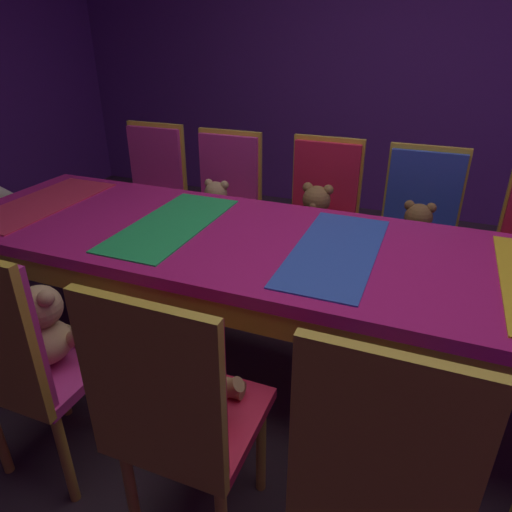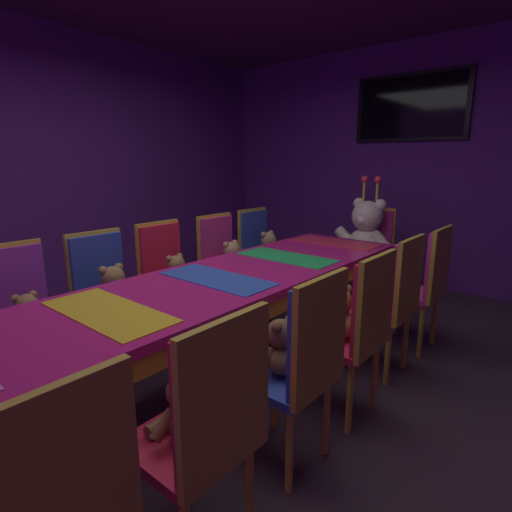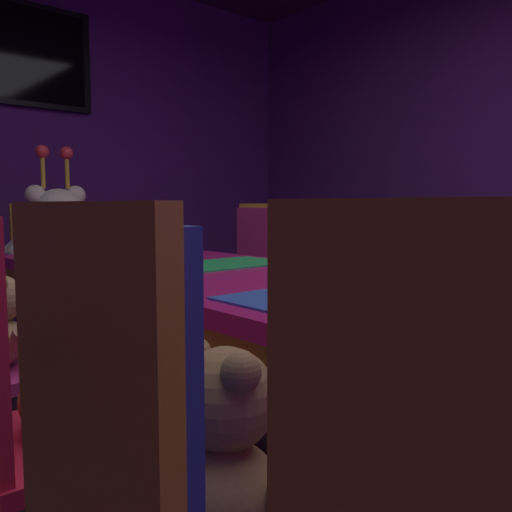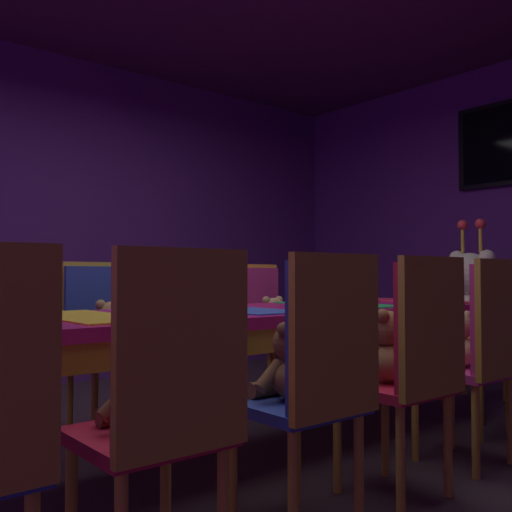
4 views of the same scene
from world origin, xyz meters
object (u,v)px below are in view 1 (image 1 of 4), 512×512
(chair_left_2, at_px, (380,464))
(chair_left_4, at_px, (13,350))
(teddy_left_2, at_px, (388,422))
(chair_right_4, at_px, (226,196))
(chair_right_5, at_px, (154,184))
(teddy_left_4, at_px, (46,328))
(teddy_right_2, at_px, (416,233))
(chair_left_3, at_px, (171,408))
(chair_right_3, at_px, (322,206))
(teddy_right_4, at_px, (216,206))
(teddy_left_3, at_px, (196,379))
(chair_right_2, at_px, (418,220))
(banquet_table, at_px, (334,269))
(teddy_right_3, at_px, (315,216))

(chair_left_2, distance_m, chair_left_4, 1.18)
(chair_left_2, bearing_deg, teddy_left_2, 0.00)
(chair_right_4, bearing_deg, chair_right_5, -93.51)
(teddy_left_4, bearing_deg, teddy_right_2, -39.60)
(chair_left_3, distance_m, chair_right_3, 1.71)
(chair_left_3, height_order, teddy_right_4, chair_left_3)
(teddy_left_3, bearing_deg, teddy_right_4, 23.84)
(chair_left_4, distance_m, teddy_left_4, 0.15)
(teddy_left_4, height_order, chair_right_2, chair_right_2)
(teddy_left_2, height_order, teddy_right_4, teddy_left_2)
(chair_right_3, xyz_separation_m, teddy_right_4, (-0.18, 0.60, -0.02))
(teddy_left_3, bearing_deg, banquet_table, -19.74)
(chair_left_2, bearing_deg, teddy_right_4, 38.03)
(chair_left_3, bearing_deg, teddy_left_2, -73.09)
(chair_left_4, xyz_separation_m, teddy_right_2, (1.53, -1.14, -0.02))
(teddy_right_2, bearing_deg, chair_left_4, -36.81)
(teddy_right_3, bearing_deg, chair_right_3, 180.00)
(chair_left_2, distance_m, teddy_right_2, 1.53)
(chair_left_3, distance_m, chair_right_2, 1.78)
(teddy_left_2, relative_size, chair_right_5, 0.34)
(teddy_left_2, height_order, teddy_left_4, teddy_left_2)
(teddy_right_2, height_order, teddy_right_3, teddy_right_3)
(chair_left_4, relative_size, teddy_right_4, 3.39)
(chair_left_3, distance_m, chair_left_4, 0.61)
(chair_right_3, xyz_separation_m, chair_right_5, (-0.00, 1.15, 0.00))
(teddy_left_4, bearing_deg, chair_left_3, -105.88)
(teddy_right_2, bearing_deg, teddy_left_2, 1.45)
(teddy_left_4, xyz_separation_m, teddy_right_4, (1.36, 0.00, -0.01))
(banquet_table, xyz_separation_m, chair_left_2, (-0.83, -0.31, -0.06))
(chair_left_2, xyz_separation_m, chair_right_5, (1.68, 1.73, 0.00))
(chair_left_4, bearing_deg, teddy_right_4, 0.10)
(banquet_table, xyz_separation_m, teddy_left_2, (-0.68, -0.31, -0.06))
(chair_left_2, height_order, teddy_left_2, chair_left_2)
(chair_left_4, height_order, chair_right_5, same)
(chair_right_2, height_order, teddy_right_2, chair_right_2)
(teddy_left_2, bearing_deg, chair_right_2, 1.32)
(teddy_left_2, relative_size, chair_right_3, 0.34)
(chair_left_3, bearing_deg, teddy_right_3, 0.44)
(banquet_table, bearing_deg, teddy_right_2, -21.47)
(teddy_left_2, height_order, chair_right_5, chair_right_5)
(teddy_left_3, xyz_separation_m, teddy_right_4, (1.39, 0.61, -0.00))
(teddy_left_4, xyz_separation_m, chair_right_4, (1.50, 0.00, 0.01))
(teddy_right_2, xyz_separation_m, teddy_right_4, (-0.02, 1.14, -0.00))
(teddy_right_2, xyz_separation_m, teddy_right_3, (0.01, 0.54, 0.01))
(banquet_table, bearing_deg, teddy_left_2, -155.56)
(teddy_left_2, relative_size, chair_left_4, 0.34)
(chair_left_3, relative_size, chair_right_5, 1.00)
(teddy_right_4, distance_m, chair_right_5, 0.58)
(chair_right_2, bearing_deg, teddy_right_2, 0.00)
(teddy_left_3, distance_m, teddy_right_2, 1.51)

